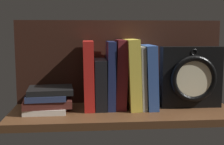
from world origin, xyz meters
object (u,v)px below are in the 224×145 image
(book_red_requiem, at_px, (89,75))
(book_yellow_seinlanguage, at_px, (132,74))
(book_gray_chess, at_px, (141,77))
(book_stack_side, at_px, (48,100))
(book_black_skeptic, at_px, (100,84))
(book_blue_modern, at_px, (149,76))
(book_navy_bierce, at_px, (111,75))
(book_maroon_dawkins, at_px, (121,74))
(framed_clock, at_px, (191,77))

(book_red_requiem, height_order, book_yellow_seinlanguage, book_yellow_seinlanguage)
(book_red_requiem, bearing_deg, book_yellow_seinlanguage, 0.00)
(book_gray_chess, relative_size, book_stack_side, 1.26)
(book_black_skeptic, distance_m, book_blue_modern, 0.18)
(book_yellow_seinlanguage, height_order, book_stack_side, book_yellow_seinlanguage)
(book_navy_bierce, xyz_separation_m, book_blue_modern, (0.14, 0.00, -0.01))
(book_maroon_dawkins, relative_size, framed_clock, 1.11)
(book_navy_bierce, bearing_deg, book_red_requiem, 180.00)
(book_maroon_dawkins, xyz_separation_m, book_blue_modern, (0.10, 0.00, -0.01))
(book_red_requiem, distance_m, book_navy_bierce, 0.08)
(book_gray_chess, xyz_separation_m, book_stack_side, (-0.33, -0.04, -0.07))
(book_maroon_dawkins, xyz_separation_m, book_yellow_seinlanguage, (0.04, 0.00, 0.00))
(book_gray_chess, relative_size, book_blue_modern, 0.98)
(book_yellow_seinlanguage, bearing_deg, book_gray_chess, 0.00)
(book_gray_chess, bearing_deg, book_yellow_seinlanguage, 180.00)
(book_yellow_seinlanguage, distance_m, book_gray_chess, 0.03)
(book_blue_modern, bearing_deg, book_red_requiem, 180.00)
(book_navy_bierce, xyz_separation_m, framed_clock, (0.30, -0.02, -0.01))
(book_red_requiem, bearing_deg, framed_clock, -2.44)
(book_maroon_dawkins, bearing_deg, book_navy_bierce, 180.00)
(book_blue_modern, bearing_deg, book_navy_bierce, 180.00)
(book_black_skeptic, xyz_separation_m, book_maroon_dawkins, (0.07, 0.00, 0.03))
(book_gray_chess, bearing_deg, book_blue_modern, 0.00)
(book_stack_side, bearing_deg, book_yellow_seinlanguage, 6.71)
(book_blue_modern, bearing_deg, book_yellow_seinlanguage, 180.00)
(book_navy_bierce, bearing_deg, book_blue_modern, 0.00)
(book_black_skeptic, xyz_separation_m, book_gray_chess, (0.15, 0.00, 0.02))
(book_navy_bierce, relative_size, book_gray_chess, 1.08)
(book_navy_bierce, relative_size, book_maroon_dawkins, 0.98)
(framed_clock, distance_m, book_stack_side, 0.53)
(book_black_skeptic, height_order, book_gray_chess, book_gray_chess)
(book_yellow_seinlanguage, height_order, book_gray_chess, book_yellow_seinlanguage)
(book_red_requiem, bearing_deg, book_black_skeptic, 0.00)
(book_red_requiem, xyz_separation_m, book_navy_bierce, (0.08, 0.00, -0.00))
(book_maroon_dawkins, height_order, framed_clock, book_maroon_dawkins)
(book_maroon_dawkins, bearing_deg, book_blue_modern, 0.00)
(book_navy_bierce, bearing_deg, book_black_skeptic, 180.00)
(book_yellow_seinlanguage, bearing_deg, framed_clock, -4.21)
(book_red_requiem, xyz_separation_m, book_maroon_dawkins, (0.12, 0.00, 0.00))
(book_red_requiem, height_order, book_maroon_dawkins, book_maroon_dawkins)
(book_red_requiem, distance_m, book_black_skeptic, 0.05)
(book_black_skeptic, distance_m, book_gray_chess, 0.15)
(book_yellow_seinlanguage, relative_size, book_blue_modern, 1.09)
(book_red_requiem, bearing_deg, book_navy_bierce, 0.00)
(book_maroon_dawkins, height_order, book_stack_side, book_maroon_dawkins)
(framed_clock, bearing_deg, book_black_skeptic, 177.26)
(book_black_skeptic, distance_m, book_maroon_dawkins, 0.08)
(book_blue_modern, bearing_deg, book_gray_chess, 180.00)
(book_yellow_seinlanguage, xyz_separation_m, book_stack_side, (-0.30, -0.04, -0.08))
(book_red_requiem, height_order, book_stack_side, book_red_requiem)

